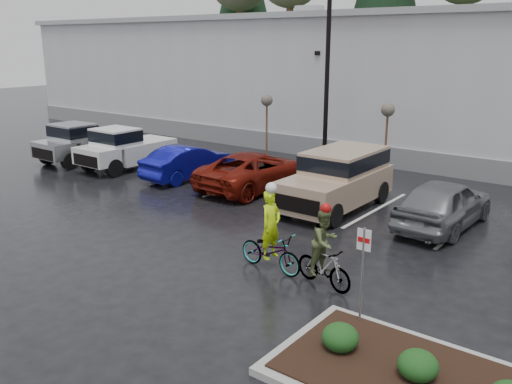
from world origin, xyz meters
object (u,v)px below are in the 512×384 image
Objects in this scene: fire_lane_sign at (363,265)px; cyclist_olive at (324,256)px; car_blue at (189,162)px; sapling_mid at (388,114)px; suv_tan at (336,181)px; pickup_silver at (89,141)px; cyclist_hivis at (271,243)px; car_red at (255,170)px; car_grey at (444,203)px; lamppost at (328,43)px; sapling_west at (267,104)px; pickup_white at (132,147)px.

cyclist_olive is (-1.62, 1.27, -0.62)m from fire_lane_sign.
sapling_mid is at bearing -134.67° from car_blue.
suv_tan is at bearing 122.85° from fire_lane_sign.
suv_tan reaches higher than pickup_silver.
cyclist_hivis reaches higher than suv_tan.
pickup_silver is 9.80m from car_red.
cyclist_hivis reaches higher than car_grey.
sapling_mid is 0.63× the size of suv_tan.
car_blue is 0.94× the size of car_grey.
car_blue is 10.96m from car_grey.
cyclist_olive reaches higher than car_blue.
lamppost reaches higher than cyclist_hivis.
sapling_west reaches higher than car_red.
fire_lane_sign is at bearing -107.97° from cyclist_hivis.
lamppost is at bearing -158.20° from sapling_mid.
lamppost is 2.88× the size of sapling_west.
pickup_silver is at bearing -136.74° from sapling_west.
lamppost is 4.19× the size of fire_lane_sign.
car_blue is at bearing -130.24° from lamppost.
pickup_white reaches higher than car_blue.
cyclist_hivis reaches higher than car_blue.
car_blue is 2.08× the size of cyclist_olive.
fire_lane_sign is (5.30, -12.80, -1.32)m from sapling_mid.
sapling_mid is 0.59× the size of car_red.
sapling_west is 0.62× the size of pickup_silver.
cyclist_hivis reaches higher than car_red.
fire_lane_sign is 0.50× the size of car_blue.
pickup_silver is 1.02× the size of suv_tan.
sapling_mid reaches higher than car_grey.
sapling_west is 17.46m from fire_lane_sign.
suv_tan is (13.71, 0.31, 0.05)m from pickup_silver.
suv_tan is at bearing 17.08° from cyclist_hivis.
car_blue is (-3.97, -4.70, -4.96)m from lamppost.
pickup_white is 0.96× the size of car_red.
cyclist_hivis is (15.04, -5.43, -0.25)m from pickup_silver.
cyclist_hivis is at bearing 131.80° from car_red.
suv_tan is (7.25, -5.76, -1.70)m from sapling_west.
sapling_mid is 6.05m from suv_tan.
car_grey is 6.16m from cyclist_olive.
fire_lane_sign is 0.42× the size of pickup_silver.
fire_lane_sign is at bearing -20.23° from pickup_silver.
sapling_mid is 1.36× the size of cyclist_hivis.
cyclist_hivis is at bearing -19.84° from pickup_silver.
sapling_west is 0.73× the size of car_blue.
cyclist_olive is at bearing 139.24° from car_red.
sapling_mid reaches higher than pickup_white.
sapling_west is at bearing 43.26° from pickup_silver.
car_grey is (10.98, -5.42, -1.93)m from sapling_west.
sapling_west is 1.00× the size of sapling_mid.
sapling_mid is at bearing -119.63° from car_red.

